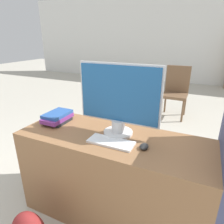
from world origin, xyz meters
The scene contains 8 objects.
wall_back centered at (0.00, 6.10, 1.40)m, with size 12.00×0.06×2.80m.
desk centered at (0.00, 0.28, 0.37)m, with size 1.47×0.56×0.75m.
carrel_divider centered at (0.76, 0.33, 0.65)m, with size 0.07×0.66×1.28m.
monitor centered at (0.02, 0.35, 1.02)m, with size 0.63×0.23×0.54m.
keyboard centered at (0.03, 0.19, 0.76)m, with size 0.33×0.14×0.02m.
mouse centered at (0.27, 0.21, 0.77)m, with size 0.06×0.08×0.03m.
book_stack centered at (-0.56, 0.33, 0.79)m, with size 0.19×0.27×0.09m.
far_chair centered at (0.11, 2.90, 0.52)m, with size 0.44×0.44×0.95m.
Camera 1 is at (0.57, -0.94, 1.46)m, focal length 32.00 mm.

